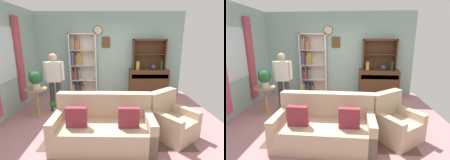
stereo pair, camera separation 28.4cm
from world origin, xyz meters
TOP-DOWN VIEW (x-y plane):
  - ground_plane at (0.00, 0.00)m, footprint 5.40×4.60m
  - wall_back at (-0.00, 2.13)m, footprint 5.00×0.09m
  - area_rug at (0.20, -0.30)m, footprint 2.85×1.78m
  - bookshelf at (-0.96, 1.94)m, footprint 0.90×0.30m
  - sideboard at (1.34, 1.86)m, footprint 1.30×0.45m
  - sideboard_hutch at (1.34, 1.97)m, footprint 1.10×0.26m
  - vase_tall at (0.95, 1.78)m, footprint 0.11×0.11m
  - vase_round at (1.47, 1.79)m, footprint 0.15×0.15m
  - bottle_wine at (1.73, 1.77)m, footprint 0.07×0.07m
  - couch_floral at (-0.06, -0.91)m, footprint 1.82×0.88m
  - armchair_floral at (1.28, -0.64)m, footprint 1.07×1.07m
  - plant_stand at (-1.80, 0.30)m, footprint 0.52×0.52m
  - potted_plant_large at (-1.76, 0.26)m, footprint 0.32×0.32m
  - potted_plant_small at (-1.48, 0.57)m, footprint 0.22×0.22m
  - person_reading at (-1.41, 0.56)m, footprint 0.52×0.22m

SIDE VIEW (x-z plane):
  - ground_plane at x=0.00m, z-range -0.02..0.00m
  - area_rug at x=0.20m, z-range 0.00..0.01m
  - potted_plant_small at x=-1.48m, z-range 0.03..0.33m
  - armchair_floral at x=1.28m, z-range -0.15..0.73m
  - couch_floral at x=-0.06m, z-range -0.14..0.76m
  - plant_stand at x=-1.80m, z-range 0.08..0.79m
  - sideboard at x=1.34m, z-range 0.05..0.97m
  - person_reading at x=-1.41m, z-range 0.13..1.69m
  - potted_plant_large at x=-1.76m, z-range 0.74..1.18m
  - vase_round at x=1.47m, z-range 0.92..1.09m
  - bookshelf at x=-0.96m, z-range -0.01..2.09m
  - vase_tall at x=0.95m, z-range 0.92..1.19m
  - bottle_wine at x=1.73m, z-range 0.92..1.22m
  - wall_back at x=0.00m, z-range 0.01..2.81m
  - sideboard_hutch at x=1.34m, z-range 1.06..2.06m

